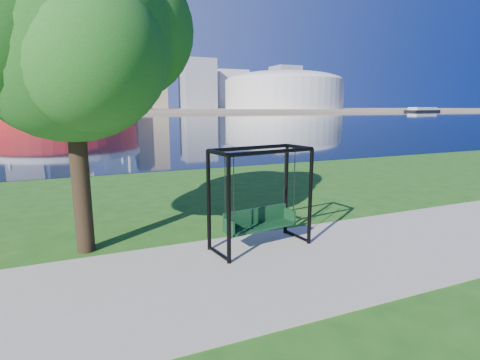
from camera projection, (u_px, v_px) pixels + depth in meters
ground at (247, 261)px, 7.97m from camera, size 900.00×900.00×0.00m
path at (258, 270)px, 7.52m from camera, size 120.00×4.00×0.03m
river at (90, 119)px, 99.96m from camera, size 900.00×180.00×0.02m
far_bank at (81, 110)px, 283.75m from camera, size 900.00×228.00×2.00m
stadium at (62, 88)px, 213.31m from camera, size 83.00×83.00×32.00m
arena at (284, 89)px, 269.16m from camera, size 84.00×84.00×26.56m
skyline at (71, 64)px, 287.50m from camera, size 392.00×66.00×96.50m
swing at (260, 200)px, 8.55m from camera, size 2.41×1.31×2.34m
park_tree at (66, 32)px, 7.67m from camera, size 5.50×4.97×6.83m
barge at (423, 110)px, 257.99m from camera, size 32.82×14.72×3.18m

